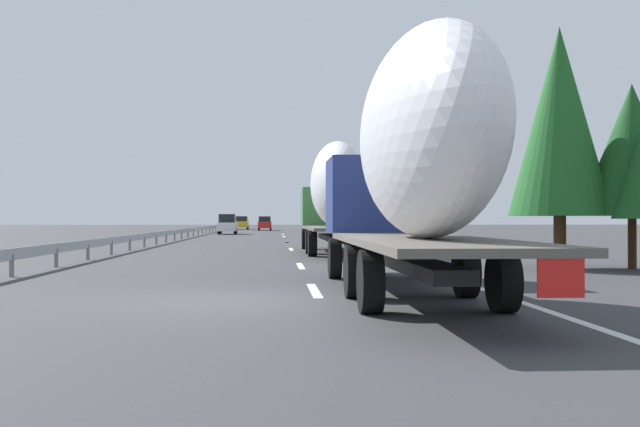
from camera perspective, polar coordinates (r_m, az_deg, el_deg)
ground_plane at (r=54.16m, az=-4.51°, el=-2.02°), size 260.00×260.00×0.00m
lane_stripe_0 at (r=16.22m, az=-0.44°, el=-5.85°), size 3.20×0.20×0.01m
lane_stripe_1 at (r=24.50m, az=-1.49°, el=-4.00°), size 3.20×0.20×0.01m
lane_stripe_2 at (r=37.76m, az=-2.20°, el=-2.73°), size 3.20×0.20×0.01m
lane_stripe_3 at (r=47.90m, az=-2.48°, el=-2.23°), size 3.20×0.20×0.01m
lane_stripe_4 at (r=48.37m, az=-2.49°, el=-2.21°), size 3.20×0.20×0.01m
lane_stripe_5 at (r=64.13m, az=-2.75°, el=-1.76°), size 3.20×0.20×0.01m
lane_stripe_6 at (r=73.58m, az=-2.85°, el=-1.58°), size 3.20×0.20×0.01m
edge_line_right at (r=59.32m, az=0.90°, el=-1.87°), size 110.00×0.20×0.01m
truck_lead at (r=33.12m, az=1.10°, el=1.55°), size 14.00×2.55×4.82m
truck_trailing at (r=14.41m, az=7.18°, el=4.15°), size 13.24×2.55×4.84m
car_yellow_coupe at (r=105.55m, az=-5.97°, el=-0.71°), size 4.55×1.90×1.85m
car_white_van at (r=74.39m, az=-7.02°, el=-0.82°), size 4.44×1.77×1.97m
car_red_compact at (r=96.72m, az=-4.21°, el=-0.75°), size 4.54×1.72×1.82m
road_sign at (r=52.55m, az=2.78°, el=0.51°), size 0.10×0.90×3.43m
tree_1 at (r=43.85m, az=8.72°, el=3.28°), size 3.09×3.09×7.14m
tree_2 at (r=85.42m, az=2.53°, el=1.37°), size 2.46×2.46×6.85m
tree_3 at (r=25.09m, az=22.58°, el=4.50°), size 3.20×3.20×5.71m
tree_4 at (r=52.33m, az=6.10°, el=2.07°), size 2.74×2.74×5.93m
tree_5 at (r=24.63m, az=17.71°, el=6.66°), size 3.15×3.15×7.52m
guardrail_median at (r=57.55m, az=-10.44°, el=-1.34°), size 94.00×0.10×0.76m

